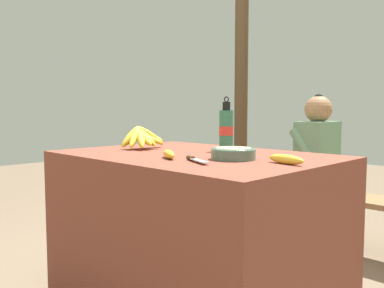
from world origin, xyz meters
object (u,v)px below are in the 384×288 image
loose_banana_front (169,154)px  support_post_near (241,80)px  banana_bunch_ripe (143,137)px  seated_vendor (311,160)px  wooden_bench (332,201)px  serving_bowl (233,153)px  loose_banana_side (286,159)px  knife (194,159)px  water_bottle (226,129)px

loose_banana_front → support_post_near: support_post_near is taller
banana_bunch_ripe → seated_vendor: 1.35m
wooden_bench → serving_bowl: bearing=-81.4°
seated_vendor → support_post_near: bearing=-19.9°
loose_banana_side → support_post_near: bearing=132.5°
seated_vendor → banana_bunch_ripe: bearing=75.8°
banana_bunch_ripe → wooden_bench: 1.49m
banana_bunch_ripe → support_post_near: bearing=109.8°
wooden_bench → loose_banana_side: bearing=-71.6°
knife → wooden_bench: size_ratio=0.12×
banana_bunch_ripe → loose_banana_side: bearing=0.5°
loose_banana_side → support_post_near: 2.19m
banana_bunch_ripe → water_bottle: size_ratio=1.05×
banana_bunch_ripe → loose_banana_side: size_ratio=1.63×
water_bottle → knife: water_bottle is taller
wooden_bench → support_post_near: size_ratio=0.64×
banana_bunch_ripe → serving_bowl: banana_bunch_ripe is taller
serving_bowl → loose_banana_front: bearing=-141.7°
loose_banana_side → knife: bearing=-147.4°
serving_bowl → water_bottle: (-0.25, 0.25, 0.08)m
water_bottle → loose_banana_side: 0.54m
loose_banana_side → seated_vendor: 1.43m
loose_banana_side → support_post_near: size_ratio=0.07×
serving_bowl → knife: serving_bowl is taller
loose_banana_side → wooden_bench: loose_banana_side is taller
water_bottle → knife: (0.18, -0.42, -0.10)m
loose_banana_side → serving_bowl: bearing=-173.5°
support_post_near → knife: bearing=-57.2°
loose_banana_front → knife: size_ratio=0.83×
banana_bunch_ripe → knife: bearing=-18.2°
knife → loose_banana_front: bearing=-155.2°
support_post_near → water_bottle: bearing=-54.6°
banana_bunch_ripe → support_post_near: (-0.57, 1.58, 0.41)m
support_post_near → banana_bunch_ripe: bearing=-70.2°
banana_bunch_ripe → water_bottle: water_bottle is taller
loose_banana_front → loose_banana_side: same height
serving_bowl → loose_banana_front: size_ratio=1.24×
loose_banana_front → wooden_bench: bearing=89.5°
water_bottle → knife: size_ratio=1.50×
water_bottle → loose_banana_front: size_ratio=1.81×
loose_banana_front → support_post_near: 2.09m
seated_vendor → loose_banana_side: bearing=112.6°
serving_bowl → support_post_near: size_ratio=0.08×
support_post_near → serving_bowl: bearing=-53.0°
serving_bowl → banana_bunch_ripe: bearing=178.2°
knife → water_bottle: bearing=136.8°
banana_bunch_ripe → loose_banana_side: banana_bunch_ripe is taller
water_bottle → wooden_bench: (0.04, 1.11, -0.54)m
water_bottle → support_post_near: bearing=125.4°
loose_banana_front → seated_vendor: bearing=95.1°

